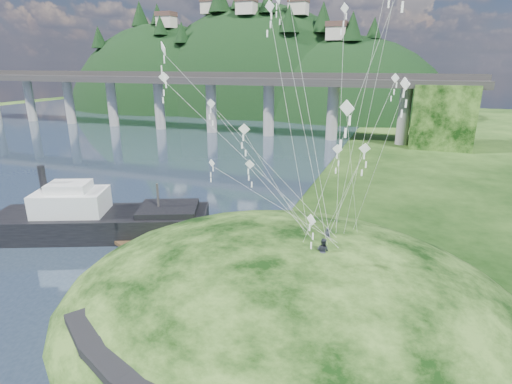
% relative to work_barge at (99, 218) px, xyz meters
% --- Properties ---
extents(ground, '(320.00, 320.00, 0.00)m').
position_rel_work_barge_xyz_m(ground, '(13.62, -6.98, -1.87)').
color(ground, black).
rests_on(ground, ground).
extents(grass_hill, '(36.00, 32.00, 13.00)m').
position_rel_work_barge_xyz_m(grass_hill, '(21.62, -4.98, -3.37)').
color(grass_hill, black).
rests_on(grass_hill, ground).
extents(bridge, '(160.00, 11.00, 15.00)m').
position_rel_work_barge_xyz_m(bridge, '(-12.83, 63.09, 7.83)').
color(bridge, '#2D2B2B').
rests_on(bridge, ground).
extents(far_ridge, '(153.00, 70.00, 94.50)m').
position_rel_work_barge_xyz_m(far_ridge, '(-29.96, 115.19, -9.31)').
color(far_ridge, black).
rests_on(far_ridge, ground).
extents(work_barge, '(21.98, 13.62, 7.48)m').
position_rel_work_barge_xyz_m(work_barge, '(0.00, 0.00, 0.00)').
color(work_barge, black).
rests_on(work_barge, ground).
extents(wooden_dock, '(14.27, 7.98, 1.04)m').
position_rel_work_barge_xyz_m(wooden_dock, '(7.94, -2.61, -1.42)').
color(wooden_dock, '#382616').
rests_on(wooden_dock, ground).
extents(kite_flyers, '(1.06, 3.19, 1.85)m').
position_rel_work_barge_xyz_m(kite_flyers, '(24.13, -5.07, 3.92)').
color(kite_flyers, '#292D37').
rests_on(kite_flyers, ground).
extents(kite_swarm, '(18.04, 16.90, 18.43)m').
position_rel_work_barge_xyz_m(kite_swarm, '(21.08, -2.72, 14.34)').
color(kite_swarm, white).
rests_on(kite_swarm, ground).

